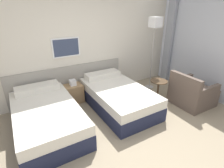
{
  "coord_description": "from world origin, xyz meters",
  "views": [
    {
      "loc": [
        -1.65,
        -1.77,
        2.16
      ],
      "look_at": [
        0.07,
        1.15,
        0.65
      ],
      "focal_mm": 28.0,
      "sensor_mm": 36.0,
      "label": 1
    }
  ],
  "objects": [
    {
      "name": "armchair",
      "position": [
        1.85,
        0.43,
        0.26
      ],
      "size": [
        0.84,
        0.82,
        0.8
      ],
      "rotation": [
        0.0,
        0.0,
        1.55
      ],
      "color": "brown",
      "rests_on": "ground_plane"
    },
    {
      "name": "nightstand",
      "position": [
        -0.53,
        1.97,
        0.23
      ],
      "size": [
        0.42,
        0.34,
        0.58
      ],
      "color": "#9E7A51",
      "rests_on": "ground_plane"
    },
    {
      "name": "bed_near_window",
      "position": [
        0.26,
        1.22,
        0.26
      ],
      "size": [
        1.1,
        1.94,
        0.63
      ],
      "color": "#1E233D",
      "rests_on": "ground_plane"
    },
    {
      "name": "side_table",
      "position": [
        1.28,
        0.97,
        0.37
      ],
      "size": [
        0.41,
        0.41,
        0.53
      ],
      "color": "brown",
      "rests_on": "ground_plane"
    },
    {
      "name": "floor_lamp",
      "position": [
        1.65,
        1.66,
        1.65
      ],
      "size": [
        0.25,
        0.25,
        1.92
      ],
      "color": "#9E9993",
      "rests_on": "ground_plane"
    },
    {
      "name": "ground_plane",
      "position": [
        0.0,
        0.0,
        0.0
      ],
      "size": [
        16.0,
        16.0,
        0.0
      ],
      "primitive_type": "plane",
      "color": "gray"
    },
    {
      "name": "bed_near_door",
      "position": [
        -1.31,
        1.22,
        0.26
      ],
      "size": [
        1.1,
        1.94,
        0.63
      ],
      "color": "#1E233D",
      "rests_on": "ground_plane"
    },
    {
      "name": "wall_headboard",
      "position": [
        -0.03,
        2.24,
        1.3
      ],
      "size": [
        10.0,
        0.1,
        2.7
      ],
      "color": "beige",
      "rests_on": "ground_plane"
    }
  ]
}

